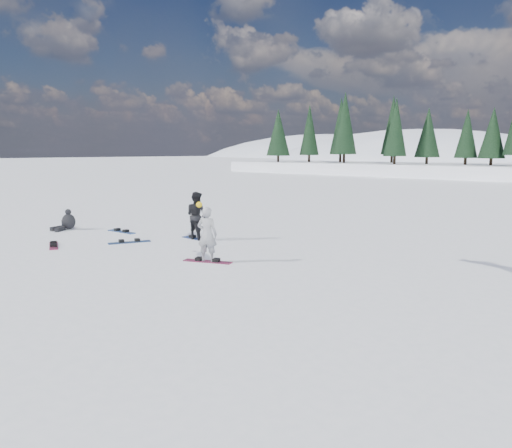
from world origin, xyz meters
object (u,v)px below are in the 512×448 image
(snowboard_loose_c, at_px, (122,232))
(seated_rider, at_px, (67,222))
(snowboarder_woman, at_px, (207,234))
(snowboarder_man, at_px, (197,216))
(snowboard_loose_b, at_px, (54,246))
(gear_bag, at_px, (65,224))
(snowboard_loose_a, at_px, (129,242))

(snowboard_loose_c, bearing_deg, seated_rider, -156.58)
(snowboarder_woman, xyz_separation_m, snowboarder_man, (-3.17, 2.32, 0.05))
(snowboard_loose_c, relative_size, snowboard_loose_b, 1.00)
(gear_bag, xyz_separation_m, snowboard_loose_b, (3.82, -2.36, -0.14))
(seated_rider, relative_size, snowboard_loose_c, 0.76)
(snowboarder_woman, xyz_separation_m, snowboard_loose_b, (-5.81, -1.96, -0.83))
(gear_bag, bearing_deg, snowboard_loose_b, -31.66)
(snowboard_loose_a, bearing_deg, seated_rider, 114.88)
(gear_bag, relative_size, snowboard_loose_b, 0.30)
(snowboarder_woman, height_order, seated_rider, snowboarder_woman)
(gear_bag, bearing_deg, seated_rider, -20.08)
(seated_rider, distance_m, snowboard_loose_c, 2.54)
(snowboard_loose_c, bearing_deg, gear_bag, -166.96)
(seated_rider, bearing_deg, snowboard_loose_c, 2.87)
(snowboard_loose_b, bearing_deg, seated_rider, 171.25)
(snowboarder_man, height_order, seated_rider, snowboarder_man)
(snowboard_loose_b, bearing_deg, snowboarder_woman, 43.86)
(snowboard_loose_b, bearing_deg, snowboarder_man, 83.52)
(seated_rider, distance_m, snowboard_loose_b, 3.78)
(seated_rider, height_order, snowboard_loose_b, seated_rider)
(snowboarder_woman, bearing_deg, seated_rider, -27.36)
(snowboard_loose_a, height_order, snowboard_loose_c, same)
(snowboard_loose_c, bearing_deg, snowboarder_man, 11.45)
(gear_bag, relative_size, snowboard_loose_c, 0.30)
(snowboarder_man, bearing_deg, gear_bag, 14.66)
(snowboarder_woman, distance_m, snowboard_loose_b, 6.19)
(snowboarder_woman, relative_size, snowboard_loose_c, 1.21)
(seated_rider, relative_size, snowboard_loose_a, 0.76)
(snowboard_loose_c, distance_m, snowboard_loose_b, 3.40)
(seated_rider, relative_size, gear_bag, 2.52)
(snowboarder_woman, relative_size, snowboard_loose_b, 1.21)
(snowboarder_man, relative_size, snowboard_loose_c, 1.19)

